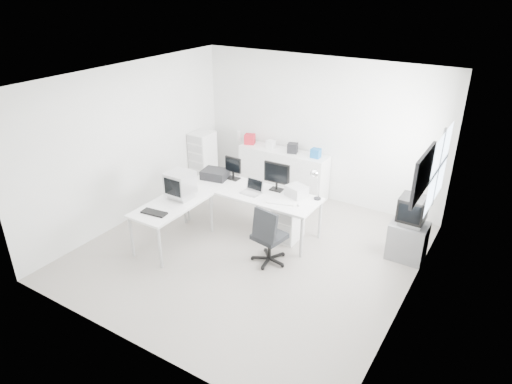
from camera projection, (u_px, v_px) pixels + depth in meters
The scene contains 30 objects.
floor at pixel (250, 251), 7.50m from camera, with size 5.00×5.00×0.01m, color beige.
ceiling at pixel (248, 80), 6.29m from camera, with size 5.00×5.00×0.01m, color white.
back_wall at pixel (318, 130), 8.81m from camera, with size 5.00×0.02×2.80m, color white.
left_wall at pixel (130, 144), 8.08m from camera, with size 0.02×5.00×2.80m, color white.
right_wall at pixel (417, 214), 5.71m from camera, with size 0.02×5.00×2.80m, color white.
window at pixel (439, 168), 6.55m from camera, with size 0.02×1.20×1.10m, color white, non-canonical shape.
wall_picture at pixel (423, 174), 5.58m from camera, with size 0.04×0.90×0.60m, color black, non-canonical shape.
main_desk at pixel (252, 210), 8.01m from camera, with size 2.40×0.80×0.75m, color white, non-canonical shape.
side_desk at pixel (173, 224), 7.57m from camera, with size 0.70×1.40×0.75m, color white, non-canonical shape.
drawer_pedestal at pixel (288, 223), 7.75m from camera, with size 0.40×0.50×0.60m, color white.
inkjet_printer at pixel (215, 174), 8.29m from camera, with size 0.46×0.35×0.16m, color black.
lcd_monitor_small at pixel (233, 168), 8.21m from camera, with size 0.33×0.19×0.41m, color black, non-canonical shape.
lcd_monitor_large at pixel (277, 177), 7.76m from camera, with size 0.48×0.19×0.50m, color black, non-canonical shape.
laptop at pixel (251, 187), 7.69m from camera, with size 0.35×0.36×0.24m, color #B7B7BA, non-canonical shape.
white_keyboard at pixel (280, 203), 7.42m from camera, with size 0.46×0.14×0.02m, color white.
white_mouse at pixel (298, 205), 7.31m from camera, with size 0.05×0.05×0.05m, color white.
laser_printer at pixel (297, 191), 7.62m from camera, with size 0.32×0.27×0.18m, color #ABABAB.
desk_lamp at pixel (318, 187), 7.46m from camera, with size 0.15×0.15×0.46m, color silver, non-canonical shape.
crt_monitor at pixel (181, 186), 7.51m from camera, with size 0.37×0.37×0.42m, color #B7B7BA, non-canonical shape.
black_keyboard at pixel (154, 213), 7.09m from camera, with size 0.41×0.17×0.03m, color black.
office_chair at pixel (270, 234), 7.03m from camera, with size 0.58×0.58×1.00m, color #242729, non-canonical shape.
tv_cabinet at pixel (407, 241), 7.21m from camera, with size 0.56×0.46×0.61m, color slate.
crt_tv at pixel (412, 211), 6.98m from camera, with size 0.50×0.48×0.45m, color black, non-canonical shape.
sideboard at pixel (283, 172), 9.31m from camera, with size 1.86×0.47×0.93m, color white.
clutter_box_a at pixel (250, 139), 9.44m from camera, with size 0.21×0.18×0.21m, color #B51926.
clutter_box_b at pixel (271, 144), 9.21m from camera, with size 0.16×0.14×0.16m, color white.
clutter_box_c at pixel (293, 148), 8.97m from camera, with size 0.19×0.17×0.19m, color black.
clutter_box_d at pixel (316, 153), 8.74m from camera, with size 0.18×0.15×0.18m, color #165BA0.
clutter_bottle at pixel (239, 136), 9.61m from camera, with size 0.07×0.07×0.22m, color white.
filing_cabinet at pixel (203, 159), 9.67m from camera, with size 0.41×0.48×1.16m, color white.
Camera 1 is at (3.43, -5.34, 4.11)m, focal length 32.00 mm.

